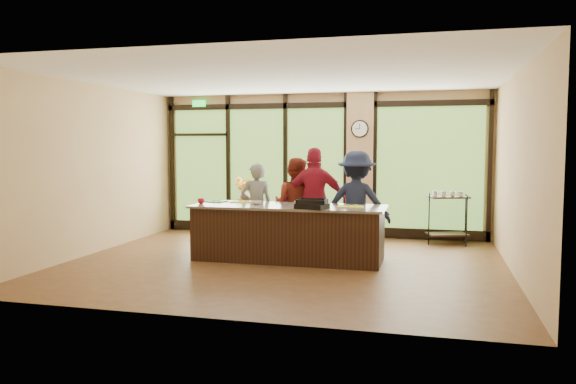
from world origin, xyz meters
The scene contains 25 objects.
floor centered at (0.00, 0.00, 0.00)m, with size 7.00×7.00×0.00m, color #51361C.
ceiling centered at (0.00, 0.00, 3.00)m, with size 7.00×7.00×0.00m, color white.
back_wall centered at (0.00, 3.00, 1.50)m, with size 7.00×7.00×0.00m, color tan.
left_wall centered at (-3.50, 0.00, 1.50)m, with size 6.00×6.00×0.00m, color tan.
right_wall centered at (3.50, 0.00, 1.50)m, with size 6.00×6.00×0.00m, color tan.
window_wall centered at (0.16, 2.95, 1.39)m, with size 6.90×0.12×3.00m.
island_base centered at (0.00, 0.30, 0.44)m, with size 3.10×1.00×0.88m, color black.
countertop centered at (0.00, 0.30, 0.90)m, with size 3.20×1.10×0.04m, color gray.
wall_clock centered at (0.85, 2.87, 2.25)m, with size 0.36×0.04×0.36m.
cook_left centered at (-0.79, 1.02, 0.80)m, with size 0.58×0.38×1.59m, color slate.
cook_midleft centered at (-0.09, 1.13, 0.85)m, with size 0.82×0.64×1.69m, color maroon.
cook_midright centered at (0.31, 1.00, 0.94)m, with size 1.10×0.46×1.88m, color maroon.
cook_right centered at (1.05, 0.99, 0.91)m, with size 1.17×0.67×1.82m, color #181E36.
roasting_pan centered at (0.49, -0.08, 0.96)m, with size 0.46×0.36×0.08m, color black.
mixing_bowl centered at (0.30, 0.21, 0.96)m, with size 0.30×0.30×0.07m, color silver.
cutting_board_left centered at (-1.41, 0.56, 0.93)m, with size 0.39×0.29×0.01m, color #318631.
cutting_board_center centered at (-0.88, 0.63, 0.93)m, with size 0.44×0.33×0.01m, color yellow.
cutting_board_right centered at (1.04, 0.30, 0.93)m, with size 0.42×0.32×0.01m, color yellow.
prep_bowl_near centered at (-0.56, 0.33, 0.95)m, with size 0.17×0.17×0.05m, color white.
prep_bowl_mid centered at (0.16, 0.40, 0.94)m, with size 0.14×0.14×0.04m, color white.
prep_bowl_far centered at (0.04, 0.78, 0.93)m, with size 0.12×0.12×0.03m, color white.
red_ramekin centered at (-1.50, 0.16, 0.97)m, with size 0.12×0.12×0.09m, color red.
flower_stand centered at (-1.58, 2.69, 0.37)m, with size 0.37×0.37×0.75m, color black.
flower_vase centered at (-1.58, 2.69, 0.87)m, with size 0.23×0.23×0.24m, color olive.
bar_cart centered at (2.61, 2.54, 0.62)m, with size 0.86×0.65×1.03m.
Camera 1 is at (2.32, -8.67, 1.92)m, focal length 35.00 mm.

